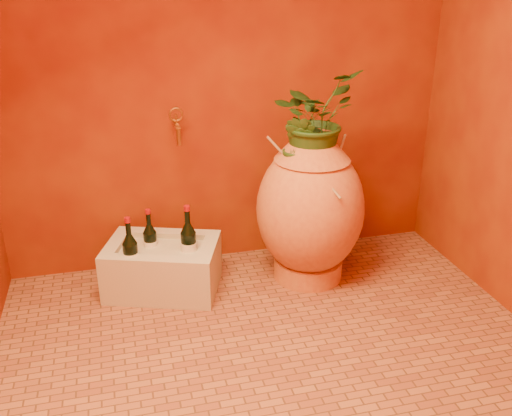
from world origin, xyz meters
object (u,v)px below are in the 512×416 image
object	(u,v)px
wine_bottle_b	(131,255)
wall_tap	(177,124)
stone_basin	(163,268)
amphora	(310,208)
wine_bottle_c	(189,245)
wine_bottle_a	(150,243)

from	to	relation	value
wine_bottle_b	wall_tap	world-z (taller)	wall_tap
stone_basin	amphora	bearing A→B (deg)	-4.24
amphora	wine_bottle_c	size ratio (longest dim) A/B	2.41
amphora	stone_basin	xyz separation A→B (m)	(-0.80, 0.06, -0.28)
amphora	wine_bottle_c	distance (m)	0.68
wine_bottle_a	wine_bottle_b	size ratio (longest dim) A/B	0.93
amphora	wine_bottle_a	size ratio (longest dim) A/B	2.77
wine_bottle_a	stone_basin	bearing A→B (deg)	-48.47
wine_bottle_b	wall_tap	bearing A→B (deg)	44.44
stone_basin	wall_tap	distance (m)	0.77
wine_bottle_a	wall_tap	world-z (taller)	wall_tap
wine_bottle_b	stone_basin	bearing A→B (deg)	24.95
wine_bottle_c	wall_tap	bearing A→B (deg)	89.52
stone_basin	wine_bottle_b	bearing A→B (deg)	-155.05
stone_basin	wine_bottle_c	xyz separation A→B (m)	(0.14, -0.05, 0.14)
amphora	wine_bottle_a	distance (m)	0.88
stone_basin	wall_tap	size ratio (longest dim) A/B	3.70
wine_bottle_b	wall_tap	xyz separation A→B (m)	(0.30, 0.30, 0.59)
wine_bottle_a	wine_bottle_c	size ratio (longest dim) A/B	0.87
wall_tap	wine_bottle_c	bearing A→B (deg)	-90.48
amphora	wine_bottle_b	distance (m)	0.97
amphora	wine_bottle_b	bearing A→B (deg)	-179.05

